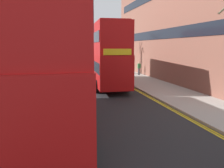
{
  "coord_description": "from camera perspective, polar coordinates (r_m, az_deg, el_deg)",
  "views": [
    {
      "loc": [
        -2.11,
        0.16,
        3.66
      ],
      "look_at": [
        0.5,
        11.0,
        1.8
      ],
      "focal_mm": 36.11,
      "sensor_mm": 36.0,
      "label": 1
    }
  ],
  "objects": [
    {
      "name": "townhouse_terrace_right",
      "position": [
        28.29,
        20.73,
        14.6
      ],
      "size": [
        10.08,
        28.0,
        12.97
      ],
      "color": "brown",
      "rests_on": "ground"
    },
    {
      "name": "sidewalk_right",
      "position": [
        18.39,
        14.69,
        -2.11
      ],
      "size": [
        4.0,
        80.0,
        0.14
      ],
      "primitive_type": "cube",
      "color": "#9E9991",
      "rests_on": "ground"
    },
    {
      "name": "double_decker_bus_away",
      "position": [
        10.6,
        -14.86,
        5.74
      ],
      "size": [
        3.03,
        10.87,
        5.64
      ],
      "color": "red",
      "rests_on": "ground"
    },
    {
      "name": "street_tree_near",
      "position": [
        36.66,
        1.57,
        8.95
      ],
      "size": [
        1.46,
        1.46,
        6.84
      ],
      "color": "#6B6047",
      "rests_on": "sidewalk_right"
    },
    {
      "name": "pedestrian_far",
      "position": [
        28.46,
        6.85,
        4.0
      ],
      "size": [
        0.34,
        0.22,
        1.62
      ],
      "color": "#2D2D38",
      "rests_on": "sidewalk_right"
    },
    {
      "name": "kerb_line_outer",
      "position": [
        15.73,
        11.35,
        -4.16
      ],
      "size": [
        0.1,
        56.0,
        0.01
      ],
      "primitive_type": "cube",
      "color": "yellow",
      "rests_on": "ground"
    },
    {
      "name": "kerb_line_inner",
      "position": [
        15.67,
        10.82,
        -4.2
      ],
      "size": [
        0.1,
        56.0,
        0.01
      ],
      "primitive_type": "cube",
      "color": "yellow",
      "rests_on": "ground"
    },
    {
      "name": "street_tree_mid",
      "position": [
        29.54,
        2.74,
        7.46
      ],
      "size": [
        1.71,
        1.71,
        5.5
      ],
      "color": "#6B6047",
      "rests_on": "sidewalk_right"
    },
    {
      "name": "double_decker_bus_oncoming",
      "position": [
        21.22,
        -1.74,
        7.75
      ],
      "size": [
        3.14,
        10.9,
        5.64
      ],
      "color": "#B20F0F",
      "rests_on": "ground"
    }
  ]
}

